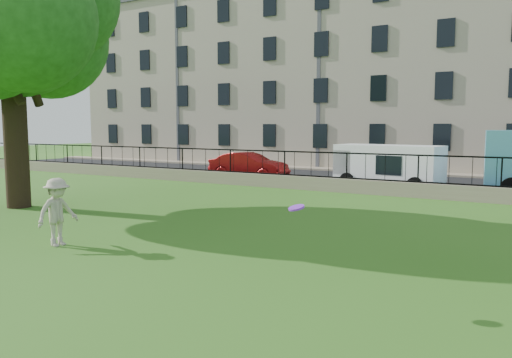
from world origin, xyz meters
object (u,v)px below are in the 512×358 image
Objects in this scene: frisbee at (296,208)px; white_van at (388,167)px; tree at (9,11)px; red_sedan at (249,166)px; man at (57,212)px.

frisbee is 0.06× the size of white_van.
tree is 37.70× the size of frisbee.
frisbee reaches higher than red_sedan.
tree reaches higher than white_van.
man reaches higher than frisbee.
white_van is (3.62, 15.09, 0.18)m from man.
man is at bearing -167.76° from red_sedan.
man is at bearing -96.15° from white_van.
tree is 2.15× the size of white_van.
red_sedan is at bearing 79.93° from tree.
red_sedan is (-10.54, 15.69, -0.81)m from frisbee.
tree is 6.24× the size of man.
white_van is (7.66, -0.21, 0.28)m from red_sedan.
red_sedan is at bearing 17.77° from man.
white_van is (9.82, 11.97, -5.78)m from tree.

